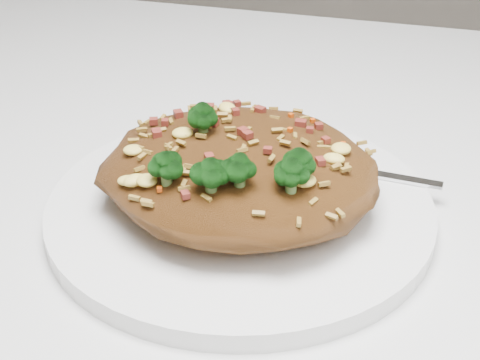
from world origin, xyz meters
name	(u,v)px	position (x,y,z in m)	size (l,w,h in m)	color
dining_table	(305,263)	(0.00, 0.00, 0.66)	(1.20, 0.80, 0.75)	silver
plate	(240,206)	(-0.04, -0.07, 0.76)	(0.27, 0.27, 0.01)	white
fried_rice	(240,160)	(-0.04, -0.07, 0.80)	(0.19, 0.18, 0.07)	brown
fork	(344,169)	(0.03, -0.01, 0.77)	(0.16, 0.03, 0.00)	silver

